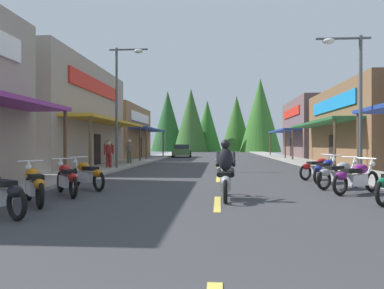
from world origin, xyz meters
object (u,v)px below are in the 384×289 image
at_px(motorcycle_parked_left_1, 34,184).
at_px(pedestrian_by_shop, 109,153).
at_px(pedestrian_browsing, 108,151).
at_px(parked_car_curbside, 182,151).
at_px(motorcycle_parked_right_4, 339,174).
at_px(motorcycle_parked_left_2, 67,178).
at_px(streetlamp_left, 122,91).
at_px(rider_cruising_lead, 226,174).
at_px(motorcycle_parked_right_5, 326,170).
at_px(pedestrian_waiting, 129,151).
at_px(motorcycle_parked_right_3, 356,177).
at_px(streetlamp_right, 352,85).
at_px(motorcycle_parked_left_3, 87,174).
at_px(pedestrian_strolling, 129,150).
at_px(motorcycle_parked_right_6, 318,168).

xyz_separation_m(motorcycle_parked_left_1, pedestrian_by_shop, (-1.90, 12.54, 0.44)).
distance_m(pedestrian_by_shop, pedestrian_browsing, 3.38).
distance_m(pedestrian_browsing, parked_car_curbside, 17.85).
bearing_deg(motorcycle_parked_right_4, motorcycle_parked_left_2, 160.59).
xyz_separation_m(streetlamp_left, motorcycle_parked_right_4, (9.32, -8.30, -3.91)).
bearing_deg(rider_cruising_lead, motorcycle_parked_right_5, -38.59).
relative_size(motorcycle_parked_left_1, pedestrian_waiting, 1.06).
bearing_deg(pedestrian_browsing, pedestrian_waiting, -51.44).
height_order(motorcycle_parked_right_3, motorcycle_parked_left_2, same).
bearing_deg(parked_car_curbside, motorcycle_parked_right_3, -169.07).
xyz_separation_m(motorcycle_parked_left_1, rider_cruising_lead, (4.58, 1.19, 0.17)).
bearing_deg(pedestrian_waiting, streetlamp_right, -139.19).
relative_size(streetlamp_left, motorcycle_parked_left_2, 3.81).
bearing_deg(motorcycle_parked_right_5, pedestrian_browsing, 86.16).
height_order(motorcycle_parked_right_3, motorcycle_parked_left_3, same).
xyz_separation_m(streetlamp_left, motorcycle_parked_left_1, (1.03, -12.14, -3.91)).
height_order(motorcycle_parked_right_5, motorcycle_parked_left_1, same).
bearing_deg(parked_car_curbside, pedestrian_browsing, 165.95).
bearing_deg(motorcycle_parked_right_4, pedestrian_strolling, 93.27).
height_order(streetlamp_right, pedestrian_browsing, streetlamp_right).
xyz_separation_m(motorcycle_parked_right_3, motorcycle_parked_right_5, (0.01, 3.17, 0.00)).
bearing_deg(streetlamp_left, motorcycle_parked_left_2, -83.75).
bearing_deg(streetlamp_left, motorcycle_parked_right_6, -28.24).
xyz_separation_m(motorcycle_parked_right_5, pedestrian_by_shop, (-10.29, 6.79, 0.44)).
distance_m(motorcycle_parked_right_5, motorcycle_parked_left_2, 9.23).
height_order(pedestrian_waiting, parked_car_curbside, pedestrian_waiting).
xyz_separation_m(motorcycle_parked_left_3, parked_car_curbside, (0.05, 30.29, 0.20)).
height_order(motorcycle_parked_right_5, pedestrian_waiting, pedestrian_waiting).
relative_size(motorcycle_parked_left_2, parked_car_curbside, 0.41).
bearing_deg(rider_cruising_lead, motorcycle_parked_right_4, -53.14).
distance_m(rider_cruising_lead, pedestrian_waiting, 18.37).
height_order(rider_cruising_lead, pedestrian_strolling, pedestrian_strolling).
relative_size(motorcycle_parked_right_4, rider_cruising_lead, 0.85).
distance_m(motorcycle_parked_right_6, rider_cruising_lead, 7.02).
relative_size(motorcycle_parked_left_3, pedestrian_waiting, 0.98).
relative_size(streetlamp_right, motorcycle_parked_right_4, 3.19).
bearing_deg(motorcycle_parked_left_3, pedestrian_strolling, -40.04).
xyz_separation_m(motorcycle_parked_right_5, rider_cruising_lead, (-3.81, -4.55, 0.17)).
relative_size(motorcycle_parked_left_1, parked_car_curbside, 0.41).
relative_size(motorcycle_parked_right_3, motorcycle_parked_left_3, 1.07).
bearing_deg(motorcycle_parked_right_3, motorcycle_parked_left_3, 140.36).
xyz_separation_m(pedestrian_browsing, pedestrian_waiting, (0.80, 2.54, -0.02)).
height_order(motorcycle_parked_left_2, rider_cruising_lead, rider_cruising_lead).
relative_size(streetlamp_left, motorcycle_parked_left_1, 3.83).
bearing_deg(motorcycle_parked_right_3, motorcycle_parked_right_4, 57.46).
distance_m(motorcycle_parked_right_5, pedestrian_strolling, 15.02).
xyz_separation_m(streetlamp_right, motorcycle_parked_right_3, (-1.35, -4.35, -3.34)).
bearing_deg(pedestrian_by_shop, pedestrian_browsing, -3.76).
xyz_separation_m(pedestrian_by_shop, pedestrian_strolling, (0.16, 4.28, 0.11)).
xyz_separation_m(streetlamp_left, pedestrian_by_shop, (-0.87, 0.40, -3.48)).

